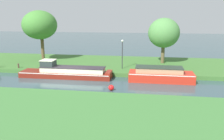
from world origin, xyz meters
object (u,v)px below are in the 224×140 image
mooring_post_far (18,66)px  willow_tree_centre (164,33)px  lamp_post (122,51)px  maroon_barge (67,72)px  red_narrowboat (160,75)px  channel_buoy (111,88)px  willow_tree_left (40,25)px

mooring_post_far → willow_tree_centre: bearing=18.1°
lamp_post → mooring_post_far: lamp_post is taller
maroon_barge → mooring_post_far: size_ratio=18.14×
red_narrowboat → willow_tree_centre: willow_tree_centre is taller
channel_buoy → willow_tree_centre: bearing=65.2°
red_narrowboat → mooring_post_far: 15.28m
willow_tree_left → lamp_post: 11.38m
willow_tree_centre → lamp_post: willow_tree_centre is taller
willow_tree_centre → lamp_post: size_ratio=1.71×
red_narrowboat → willow_tree_left: willow_tree_left is taller
red_narrowboat → channel_buoy: 5.46m
willow_tree_left → channel_buoy: 14.94m
red_narrowboat → mooring_post_far: bearing=174.5°
maroon_barge → red_narrowboat: 9.16m
red_narrowboat → channel_buoy: bearing=-139.6°
lamp_post → maroon_barge: bearing=-150.3°
willow_tree_centre → channel_buoy: (-4.68, -10.16, -3.76)m
lamp_post → channel_buoy: 6.83m
willow_tree_left → channel_buoy: (10.46, -9.63, -4.60)m
maroon_barge → willow_tree_left: bearing=131.7°
lamp_post → mooring_post_far: 11.48m
willow_tree_centre → mooring_post_far: (-15.75, -5.15, -3.34)m
mooring_post_far → channel_buoy: size_ratio=1.07×
maroon_barge → willow_tree_centre: (9.69, 6.63, 3.47)m
maroon_barge → willow_tree_left: (-5.45, 6.10, 4.31)m
willow_tree_left → lamp_post: bearing=-16.4°
red_narrowboat → willow_tree_left: bearing=157.3°
maroon_barge → mooring_post_far: (-6.05, 1.48, 0.13)m
willow_tree_left → lamp_post: willow_tree_left is taller
maroon_barge → channel_buoy: (5.01, -3.53, -0.29)m
mooring_post_far → willow_tree_left: bearing=82.5°
maroon_barge → channel_buoy: 6.13m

